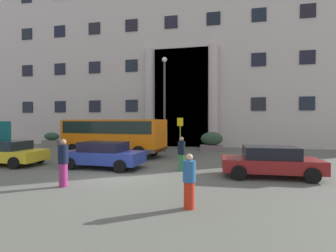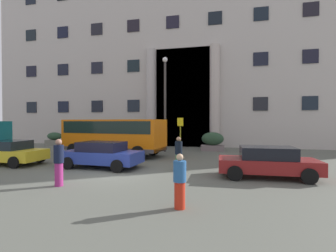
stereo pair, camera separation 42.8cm
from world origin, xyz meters
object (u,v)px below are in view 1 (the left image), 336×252
object	(u,v)px
hedge_planter_far_east	(52,140)
pedestrian_child_trailing	(63,163)
motorcycle_far_end	(11,151)
lamppost_plaza_centre	(164,97)
parked_hatchback_near	(5,152)
orange_minibus	(114,134)
pedestrian_woman_dark_dress	(181,154)
bus_stop_sign	(180,132)
pedestrian_man_crossing	(189,181)
parked_compact_extra	(104,154)
hedge_planter_entrance_right	(212,142)
parked_sedan_second	(270,161)
hedge_planter_east	(125,140)

from	to	relation	value
hedge_planter_far_east	pedestrian_child_trailing	size ratio (longest dim) A/B	0.97
motorcycle_far_end	lamppost_plaza_centre	bearing A→B (deg)	43.95
parked_hatchback_near	lamppost_plaza_centre	xyz separation A→B (m)	(7.38, 7.79, 3.71)
orange_minibus	pedestrian_woman_dark_dress	xyz separation A→B (m)	(5.43, -4.26, -0.70)
bus_stop_sign	lamppost_plaza_centre	bearing A→B (deg)	138.68
hedge_planter_far_east	pedestrian_woman_dark_dress	world-z (taller)	pedestrian_woman_dark_dress
hedge_planter_far_east	pedestrian_man_crossing	distance (m)	21.23
bus_stop_sign	hedge_planter_far_east	xyz separation A→B (m)	(-13.29, 3.40, -1.01)
orange_minibus	motorcycle_far_end	size ratio (longest dim) A/B	3.55
parked_compact_extra	motorcycle_far_end	world-z (taller)	parked_compact_extra
parked_compact_extra	motorcycle_far_end	size ratio (longest dim) A/B	2.04
orange_minibus	pedestrian_child_trailing	distance (m)	8.23
bus_stop_sign	parked_compact_extra	distance (m)	6.96
parked_compact_extra	pedestrian_child_trailing	xyz separation A→B (m)	(0.23, -3.75, 0.19)
orange_minibus	hedge_planter_entrance_right	bearing A→B (deg)	41.59
pedestrian_man_crossing	orange_minibus	bearing A→B (deg)	-73.76
motorcycle_far_end	hedge_planter_far_east	bearing A→B (deg)	122.60
bus_stop_sign	lamppost_plaza_centre	distance (m)	3.37
parked_sedan_second	parked_hatchback_near	distance (m)	13.86
parked_hatchback_near	hedge_planter_east	bearing A→B (deg)	70.13
parked_hatchback_near	lamppost_plaza_centre	distance (m)	11.35
hedge_planter_entrance_right	parked_compact_extra	world-z (taller)	hedge_planter_entrance_right
parked_hatchback_near	pedestrian_child_trailing	world-z (taller)	pedestrian_child_trailing
parked_sedan_second	pedestrian_man_crossing	xyz separation A→B (m)	(-2.97, -4.60, 0.07)
parked_hatchback_near	motorcycle_far_end	distance (m)	3.08
hedge_planter_far_east	hedge_planter_east	distance (m)	7.78
hedge_planter_east	parked_sedan_second	xyz separation A→B (m)	(10.53, -9.85, -0.09)
pedestrian_man_crossing	parked_sedan_second	bearing A→B (deg)	-141.03
hedge_planter_entrance_right	parked_compact_extra	bearing A→B (deg)	-120.51
motorcycle_far_end	pedestrian_woman_dark_dress	distance (m)	11.97
pedestrian_woman_dark_dress	pedestrian_child_trailing	xyz separation A→B (m)	(-3.85, -3.79, 0.05)
motorcycle_far_end	pedestrian_man_crossing	bearing A→B (deg)	-15.54
orange_minibus	parked_hatchback_near	world-z (taller)	orange_minibus
lamppost_plaza_centre	pedestrian_woman_dark_dress	bearing A→B (deg)	-71.38
bus_stop_sign	parked_sedan_second	distance (m)	8.41
parked_compact_extra	pedestrian_child_trailing	size ratio (longest dim) A/B	2.38
parked_sedan_second	hedge_planter_east	bearing A→B (deg)	135.70
parked_sedan_second	motorcycle_far_end	world-z (taller)	parked_sedan_second
orange_minibus	hedge_planter_far_east	world-z (taller)	orange_minibus
pedestrian_woman_dark_dress	lamppost_plaza_centre	xyz separation A→B (m)	(-2.51, 7.44, 3.56)
parked_sedan_second	pedestrian_man_crossing	distance (m)	5.47
pedestrian_child_trailing	bus_stop_sign	bearing A→B (deg)	-134.15
parked_compact_extra	pedestrian_woman_dark_dress	distance (m)	4.09
parked_compact_extra	parked_sedan_second	bearing A→B (deg)	0.69
bus_stop_sign	lamppost_plaza_centre	world-z (taller)	lamppost_plaza_centre
bus_stop_sign	hedge_planter_entrance_right	distance (m)	3.65
hedge_planter_east	pedestrian_woman_dark_dress	xyz separation A→B (m)	(6.55, -9.30, 0.07)
hedge_planter_east	hedge_planter_far_east	bearing A→B (deg)	178.18
hedge_planter_far_east	parked_compact_extra	size ratio (longest dim) A/B	0.41
orange_minibus	pedestrian_woman_dark_dress	bearing A→B (deg)	-31.58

